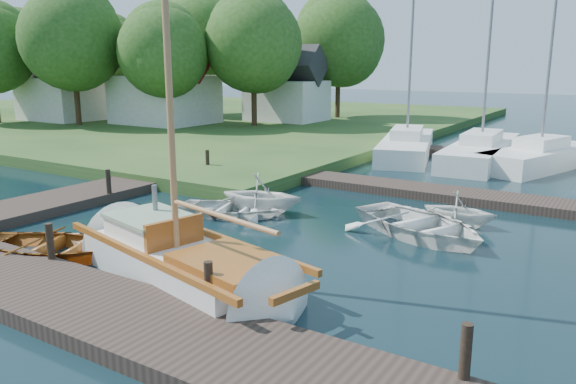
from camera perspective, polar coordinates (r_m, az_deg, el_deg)
The scene contains 29 objects.
ground at distance 15.01m, azimuth 0.00°, elevation -4.47°, with size 160.00×160.00×0.00m, color black.
near_dock at distance 10.71m, azimuth -17.79°, elevation -11.63°, with size 18.00×2.20×0.30m, color #30241F.
left_dock at distance 21.52m, azimuth -15.35°, elevation 0.83°, with size 2.20×18.00×0.30m, color #30241F.
far_dock at distance 19.93m, azimuth 15.02°, elevation -0.09°, with size 14.00×1.60×0.30m, color #30241F.
shore at distance 49.52m, azimuth -14.05°, elevation 7.64°, with size 50.00×40.00×0.50m, color #284B1D.
mooring_post_1 at distance 13.36m, azimuth -23.02°, elevation -4.62°, with size 0.16×0.16×0.80m, color black.
mooring_post_2 at distance 10.14m, azimuth -8.06°, elevation -9.16°, with size 0.16×0.16×0.80m, color black.
mooring_post_3 at distance 8.23m, azimuth 17.60°, elevation -15.16°, with size 0.16×0.16×0.80m, color black.
mooring_post_4 at distance 19.38m, azimuth -17.78°, elevation 1.03°, with size 0.16×0.16×0.80m, color black.
mooring_post_5 at distance 22.84m, azimuth -8.18°, elevation 3.25°, with size 0.16×0.16×0.80m, color black.
sailboat at distance 12.05m, azimuth -10.24°, elevation -7.41°, with size 7.41×3.61×9.83m.
dinghy at distance 14.42m, azimuth -22.78°, elevation -4.68°, with size 2.60×3.65×0.76m, color brown.
tender_a at distance 16.94m, azimuth -6.00°, elevation -1.37°, with size 2.24×3.13×0.65m, color white.
tender_b at distance 17.10m, azimuth -2.69°, elevation 0.03°, with size 2.21×2.56×1.35m, color white.
tender_c at distance 15.29m, azimuth 13.27°, elevation -2.82°, with size 2.95×4.13×0.86m, color white.
tender_d at distance 16.53m, azimuth 17.06°, elevation -1.46°, with size 1.78×2.06×1.09m, color white.
marina_boat_0 at distance 28.54m, azimuth 11.96°, elevation 4.76°, with size 4.52×8.94×11.11m.
marina_boat_1 at distance 27.75m, azimuth 19.03°, elevation 4.10°, with size 2.74×9.29×11.13m.
marina_boat_2 at distance 26.83m, azimuth 24.25°, elevation 3.43°, with size 4.30×7.34×11.97m.
house_a at distance 39.46m, azimuth -12.44°, elevation 10.42°, with size 6.30×5.00×6.29m.
house_b at distance 44.22m, azimuth -21.81°, elevation 9.81°, with size 5.77×4.50×5.79m.
house_c at distance 40.45m, azimuth -0.12°, elevation 10.23°, with size 5.25×4.00×5.28m.
tree_1 at distance 39.85m, azimuth -21.03°, elevation 14.41°, with size 6.70×6.70×9.20m.
tree_2 at distance 36.65m, azimuth -12.51°, elevation 13.83°, with size 5.83×5.75×7.82m.
tree_3 at distance 37.15m, azimuth -3.50°, elevation 14.95°, with size 6.41×6.38×8.74m.
tree_4 at distance 45.27m, azimuth -8.98°, elevation 15.17°, with size 7.01×7.01×9.66m.
tree_5 at distance 49.52m, azimuth -17.70°, elevation 13.42°, with size 6.00×5.94×8.10m.
tree_6 at distance 51.96m, azimuth -25.58°, elevation 12.98°, with size 6.24×6.20×8.46m.
tree_7 at distance 42.96m, azimuth 5.22°, elevation 15.17°, with size 6.83×6.83×9.38m.
Camera 1 is at (7.65, -12.11, 4.49)m, focal length 35.00 mm.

